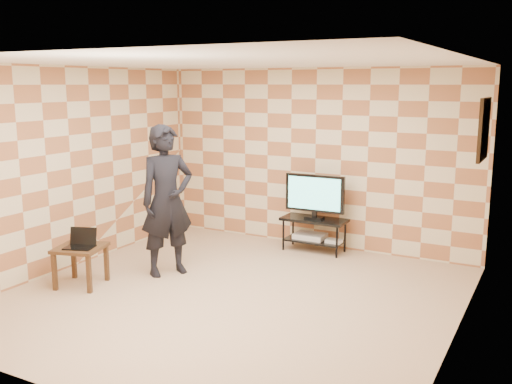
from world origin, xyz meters
TOP-DOWN VIEW (x-y plane):
  - floor at (0.00, 0.00)m, footprint 5.00×5.00m
  - wall_back at (0.00, 2.50)m, footprint 5.00×0.02m
  - wall_front at (0.00, -2.50)m, footprint 5.00×0.02m
  - wall_left at (-2.50, 0.00)m, footprint 0.02×5.00m
  - wall_right at (2.50, 0.00)m, footprint 0.02×5.00m
  - ceiling at (0.00, 0.00)m, footprint 5.00×5.00m
  - wall_art at (2.47, 1.55)m, footprint 0.04×0.72m
  - tv_stand at (0.14, 2.17)m, footprint 0.96×0.43m
  - tv at (0.14, 2.17)m, footprint 0.90×0.18m
  - dvd_player at (0.06, 2.21)m, footprint 0.46×0.33m
  - game_console at (0.46, 2.15)m, footprint 0.22×0.16m
  - side_table at (-1.83, -0.57)m, footprint 0.67×0.67m
  - laptop at (-1.80, -0.58)m, footprint 0.41×0.37m
  - person at (-1.15, 0.32)m, footprint 0.77×0.85m

SIDE VIEW (x-z plane):
  - floor at x=0.00m, z-range 0.00..0.00m
  - game_console at x=0.46m, z-range 0.17..0.22m
  - dvd_player at x=0.06m, z-range 0.17..0.25m
  - tv_stand at x=0.14m, z-range 0.12..0.62m
  - side_table at x=-1.83m, z-range 0.16..0.66m
  - laptop at x=-1.80m, z-range 0.44..0.66m
  - tv at x=0.14m, z-range 0.54..1.19m
  - person at x=-1.15m, z-range 0.00..1.96m
  - wall_back at x=0.00m, z-range 0.00..2.70m
  - wall_front at x=0.00m, z-range 0.00..2.70m
  - wall_left at x=-2.50m, z-range 0.00..2.70m
  - wall_right at x=2.50m, z-range 0.00..2.70m
  - wall_art at x=2.47m, z-range 1.59..2.31m
  - ceiling at x=0.00m, z-range 2.69..2.71m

